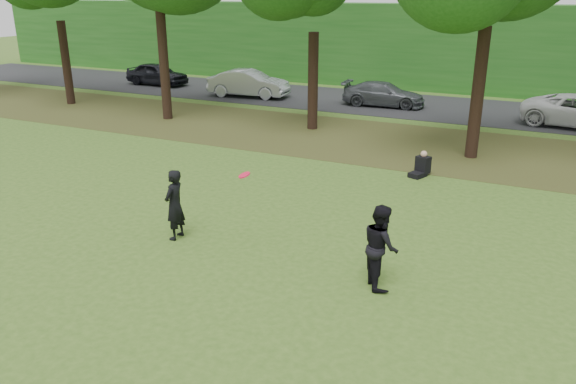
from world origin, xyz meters
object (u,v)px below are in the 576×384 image
at_px(player_left, 175,205).
at_px(frisbee, 244,175).
at_px(player_right, 381,246).
at_px(seated_person, 421,167).

relative_size(player_left, frisbee, 5.23).
distance_m(player_right, seated_person, 7.72).
distance_m(player_right, frisbee, 3.35).
bearing_deg(seated_person, player_left, -98.89).
bearing_deg(player_left, seated_person, 147.46).
bearing_deg(player_right, seated_person, -26.39).
xyz_separation_m(frisbee, seated_person, (2.29, 7.57, -1.61)).
relative_size(player_right, seated_person, 2.13).
bearing_deg(player_right, player_left, 55.73).
height_order(frisbee, seated_person, frisbee).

